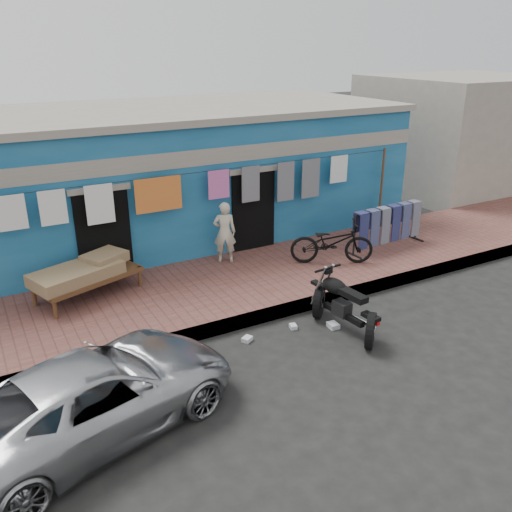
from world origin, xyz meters
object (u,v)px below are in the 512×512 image
Objects in this scene: car at (96,393)px; bicycle at (332,238)px; seated_person at (225,232)px; motorcycle at (344,304)px; charpoy at (88,279)px; jeans_rack at (387,226)px.

car is 2.20× the size of bicycle.
seated_person is 3.56m from motorcycle.
car is at bearing -178.87° from motorcycle.
car is 2.31× the size of motorcycle.
charpoy is at bearing 28.97° from seated_person.
motorcycle is at bearing -40.29° from charpoy.
seated_person is 0.80× the size of motorcycle.
motorcycle is at bearing -99.63° from car.
bicycle reaches higher than charpoy.
jeans_rack reaches higher than motorcycle.
seated_person is at bearing -60.11° from car.
bicycle is 1.05× the size of motorcycle.
jeans_rack is at bearing -55.53° from bicycle.
seated_person reaches higher than car.
charpoy is at bearing 108.86° from bicycle.
bicycle is 1.76m from jeans_rack.
seated_person is at bearing 5.61° from charpoy.
seated_person reaches higher than motorcycle.
motorcycle is at bearing -142.35° from jeans_rack.
seated_person is 0.63× the size of jeans_rack.
jeans_rack is at bearing -85.19° from car.
jeans_rack is (3.78, -1.07, -0.17)m from seated_person.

